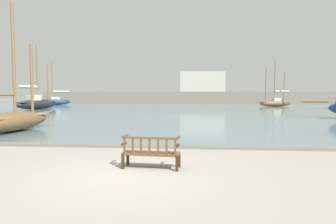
{
  "coord_description": "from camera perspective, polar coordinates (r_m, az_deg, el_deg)",
  "views": [
    {
      "loc": [
        1.77,
        -7.51,
        2.13
      ],
      "look_at": [
        0.3,
        10.0,
        1.0
      ],
      "focal_mm": 32.0,
      "sensor_mm": 36.0,
      "label": 1
    }
  ],
  "objects": [
    {
      "name": "ground_plane",
      "position": [
        8.0,
        -8.33,
        -11.81
      ],
      "size": [
        160.0,
        160.0,
        0.0
      ],
      "primitive_type": "plane",
      "color": "gray"
    },
    {
      "name": "harbor_water",
      "position": [
        51.58,
        2.83,
        1.36
      ],
      "size": [
        100.0,
        80.0,
        0.08
      ],
      "primitive_type": "cube",
      "color": "slate",
      "rests_on": "ground"
    },
    {
      "name": "quay_edge_kerb",
      "position": [
        11.68,
        -4.02,
        -6.54
      ],
      "size": [
        40.0,
        0.3,
        0.12
      ],
      "primitive_type": "cube",
      "color": "slate",
      "rests_on": "ground"
    },
    {
      "name": "park_bench",
      "position": [
        8.51,
        -3.26,
        -7.59
      ],
      "size": [
        1.64,
        0.67,
        0.92
      ],
      "color": "#322113",
      "rests_on": "ground"
    },
    {
      "name": "sailboat_far_port",
      "position": [
        18.02,
        -27.28,
        -1.3
      ],
      "size": [
        2.07,
        6.44,
        6.83
      ],
      "color": "brown",
      "rests_on": "harbor_water"
    },
    {
      "name": "sailboat_outer_port",
      "position": [
        53.93,
        -20.94,
        1.96
      ],
      "size": [
        6.59,
        2.77,
        7.1
      ],
      "color": "navy",
      "rests_on": "harbor_water"
    },
    {
      "name": "sailboat_distant_harbor",
      "position": [
        41.06,
        -23.73,
        1.61
      ],
      "size": [
        3.54,
        6.75,
        8.0
      ],
      "color": "black",
      "rests_on": "harbor_water"
    },
    {
      "name": "sailboat_nearest_starboard",
      "position": [
        47.86,
        19.76,
        1.76
      ],
      "size": [
        6.12,
        2.43,
        6.91
      ],
      "color": "brown",
      "rests_on": "harbor_water"
    },
    {
      "name": "far_breakwater",
      "position": [
        55.4,
        3.58,
        3.2
      ],
      "size": [
        52.89,
        2.4,
        5.99
      ],
      "color": "slate",
      "rests_on": "ground"
    }
  ]
}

